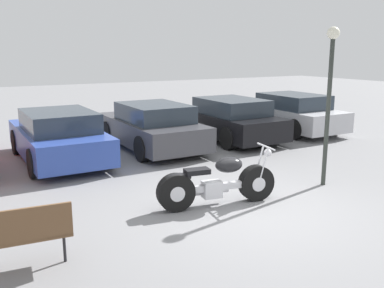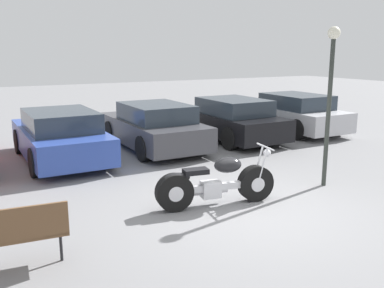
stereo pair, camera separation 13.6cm
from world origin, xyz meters
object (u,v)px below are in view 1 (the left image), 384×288
(motorcycle, at_px, (216,183))
(parked_car_black, at_px, (228,119))
(park_bench, at_px, (4,235))
(lamp_post, at_px, (330,83))
(parked_car_dark_grey, at_px, (152,127))
(parked_car_silver, at_px, (289,113))
(parked_car_blue, at_px, (58,137))

(motorcycle, bearing_deg, parked_car_black, 53.61)
(motorcycle, distance_m, park_bench, 3.71)
(parked_car_black, xyz_separation_m, park_bench, (-7.17, -5.61, -0.09))
(park_bench, xyz_separation_m, lamp_post, (6.24, 0.71, 1.58))
(parked_car_dark_grey, bearing_deg, park_bench, -128.99)
(parked_car_dark_grey, height_order, lamp_post, lamp_post)
(parked_car_silver, bearing_deg, lamp_post, -125.47)
(parked_car_blue, bearing_deg, lamp_post, -47.54)
(parked_car_black, relative_size, park_bench, 2.53)
(motorcycle, bearing_deg, parked_car_silver, 38.48)
(parked_car_black, bearing_deg, motorcycle, -126.39)
(parked_car_dark_grey, bearing_deg, parked_car_silver, 1.30)
(parked_car_dark_grey, bearing_deg, parked_car_black, 0.37)
(motorcycle, relative_size, park_bench, 1.38)
(parked_car_silver, xyz_separation_m, park_bench, (-9.81, -5.72, -0.09))
(motorcycle, bearing_deg, park_bench, -167.57)
(parked_car_silver, bearing_deg, parked_car_black, -177.77)
(parked_car_silver, distance_m, lamp_post, 6.32)
(parked_car_silver, bearing_deg, motorcycle, -141.52)
(parked_car_blue, distance_m, lamp_post, 6.62)
(parked_car_blue, xyz_separation_m, parked_car_silver, (7.92, 0.25, 0.00))
(park_bench, bearing_deg, parked_car_black, 38.06)
(motorcycle, relative_size, parked_car_black, 0.54)
(parked_car_black, bearing_deg, lamp_post, -100.70)
(motorcycle, xyz_separation_m, park_bench, (-3.62, -0.80, 0.12))
(parked_car_blue, bearing_deg, parked_car_silver, 1.78)
(parked_car_dark_grey, bearing_deg, parked_car_blue, -177.25)
(parked_car_dark_grey, height_order, parked_car_silver, same)
(park_bench, relative_size, lamp_post, 0.51)
(parked_car_blue, bearing_deg, parked_car_black, 1.56)
(parked_car_blue, height_order, lamp_post, lamp_post)
(motorcycle, bearing_deg, parked_car_blue, 110.33)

